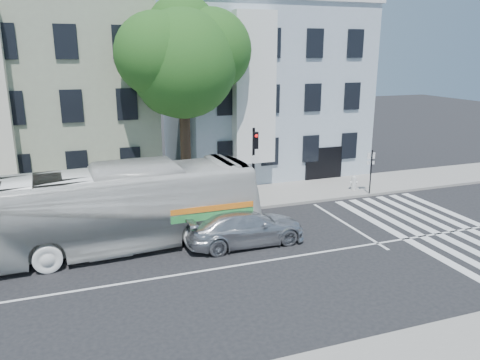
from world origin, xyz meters
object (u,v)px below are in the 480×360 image
bus (108,209)px  traffic_signal (254,157)px  sedan (245,227)px  fire_hydrant (354,183)px

bus → traffic_signal: (7.75, 3.08, 0.99)m
sedan → traffic_signal: (2.16, 4.42, 2.01)m
bus → fire_hydrant: 14.95m
bus → traffic_signal: size_ratio=2.98×
sedan → fire_hydrant: size_ratio=6.28×
sedan → traffic_signal: traffic_signal is taller
bus → sedan: (5.59, -1.34, -1.02)m
fire_hydrant → traffic_signal: bearing=-174.1°
sedan → traffic_signal: bearing=-26.3°
fire_hydrant → sedan: bearing=-149.9°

